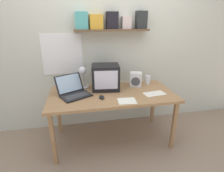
{
  "coord_description": "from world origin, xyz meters",
  "views": [
    {
      "loc": [
        -0.4,
        -2.09,
        1.64
      ],
      "look_at": [
        0.0,
        0.0,
        0.83
      ],
      "focal_mm": 28.0,
      "sensor_mm": 36.0,
      "label": 1
    }
  ],
  "objects_px": {
    "juice_glass": "(148,80)",
    "loose_paper_near_laptop": "(154,94)",
    "crt_monitor": "(106,77)",
    "desk_lamp": "(83,74)",
    "corner_desk": "(112,97)",
    "printed_handout": "(127,101)",
    "computer_mouse": "(102,97)",
    "laptop": "(73,90)",
    "space_heater": "(136,79)"
  },
  "relations": [
    {
      "from": "space_heater",
      "to": "printed_handout",
      "type": "xyz_separation_m",
      "value": [
        -0.26,
        -0.47,
        -0.1
      ]
    },
    {
      "from": "space_heater",
      "to": "loose_paper_near_laptop",
      "type": "height_order",
      "value": "space_heater"
    },
    {
      "from": "juice_glass",
      "to": "loose_paper_near_laptop",
      "type": "bearing_deg",
      "value": -97.88
    },
    {
      "from": "desk_lamp",
      "to": "computer_mouse",
      "type": "bearing_deg",
      "value": -43.12
    },
    {
      "from": "desk_lamp",
      "to": "juice_glass",
      "type": "height_order",
      "value": "desk_lamp"
    },
    {
      "from": "computer_mouse",
      "to": "crt_monitor",
      "type": "bearing_deg",
      "value": 72.53
    },
    {
      "from": "crt_monitor",
      "to": "juice_glass",
      "type": "bearing_deg",
      "value": 13.02
    },
    {
      "from": "desk_lamp",
      "to": "juice_glass",
      "type": "relative_size",
      "value": 2.45
    },
    {
      "from": "corner_desk",
      "to": "computer_mouse",
      "type": "xyz_separation_m",
      "value": [
        -0.15,
        -0.14,
        0.07
      ]
    },
    {
      "from": "corner_desk",
      "to": "desk_lamp",
      "type": "distance_m",
      "value": 0.51
    },
    {
      "from": "crt_monitor",
      "to": "printed_handout",
      "type": "bearing_deg",
      "value": -60.79
    },
    {
      "from": "corner_desk",
      "to": "printed_handout",
      "type": "height_order",
      "value": "printed_handout"
    },
    {
      "from": "computer_mouse",
      "to": "loose_paper_near_laptop",
      "type": "distance_m",
      "value": 0.7
    },
    {
      "from": "juice_glass",
      "to": "loose_paper_near_laptop",
      "type": "xyz_separation_m",
      "value": [
        -0.05,
        -0.38,
        -0.06
      ]
    },
    {
      "from": "corner_desk",
      "to": "printed_handout",
      "type": "distance_m",
      "value": 0.31
    },
    {
      "from": "corner_desk",
      "to": "desk_lamp",
      "type": "height_order",
      "value": "desk_lamp"
    },
    {
      "from": "loose_paper_near_laptop",
      "to": "corner_desk",
      "type": "bearing_deg",
      "value": 166.71
    },
    {
      "from": "space_heater",
      "to": "printed_handout",
      "type": "bearing_deg",
      "value": -100.12
    },
    {
      "from": "juice_glass",
      "to": "computer_mouse",
      "type": "relative_size",
      "value": 1.16
    },
    {
      "from": "corner_desk",
      "to": "computer_mouse",
      "type": "bearing_deg",
      "value": -137.97
    },
    {
      "from": "loose_paper_near_laptop",
      "to": "juice_glass",
      "type": "bearing_deg",
      "value": 82.12
    },
    {
      "from": "corner_desk",
      "to": "crt_monitor",
      "type": "xyz_separation_m",
      "value": [
        -0.06,
        0.17,
        0.23
      ]
    },
    {
      "from": "crt_monitor",
      "to": "loose_paper_near_laptop",
      "type": "bearing_deg",
      "value": -20.05
    },
    {
      "from": "desk_lamp",
      "to": "loose_paper_near_laptop",
      "type": "distance_m",
      "value": 1.0
    },
    {
      "from": "printed_handout",
      "to": "crt_monitor",
      "type": "bearing_deg",
      "value": 113.11
    },
    {
      "from": "juice_glass",
      "to": "space_heater",
      "type": "bearing_deg",
      "value": -167.56
    },
    {
      "from": "crt_monitor",
      "to": "desk_lamp",
      "type": "relative_size",
      "value": 1.24
    },
    {
      "from": "crt_monitor",
      "to": "juice_glass",
      "type": "height_order",
      "value": "crt_monitor"
    },
    {
      "from": "laptop",
      "to": "desk_lamp",
      "type": "xyz_separation_m",
      "value": [
        0.14,
        0.19,
        0.16
      ]
    },
    {
      "from": "printed_handout",
      "to": "computer_mouse",
      "type": "bearing_deg",
      "value": 154.87
    },
    {
      "from": "juice_glass",
      "to": "crt_monitor",
      "type": "bearing_deg",
      "value": -173.08
    },
    {
      "from": "loose_paper_near_laptop",
      "to": "computer_mouse",
      "type": "bearing_deg",
      "value": -179.08
    },
    {
      "from": "crt_monitor",
      "to": "printed_handout",
      "type": "distance_m",
      "value": 0.51
    },
    {
      "from": "corner_desk",
      "to": "printed_handout",
      "type": "bearing_deg",
      "value": -64.64
    },
    {
      "from": "juice_glass",
      "to": "loose_paper_near_laptop",
      "type": "relative_size",
      "value": 0.44
    },
    {
      "from": "crt_monitor",
      "to": "corner_desk",
      "type": "bearing_deg",
      "value": -64.65
    },
    {
      "from": "crt_monitor",
      "to": "laptop",
      "type": "distance_m",
      "value": 0.47
    },
    {
      "from": "laptop",
      "to": "printed_handout",
      "type": "relative_size",
      "value": 2.11
    },
    {
      "from": "laptop",
      "to": "juice_glass",
      "type": "relative_size",
      "value": 3.68
    },
    {
      "from": "laptop",
      "to": "space_heater",
      "type": "height_order",
      "value": "laptop"
    },
    {
      "from": "corner_desk",
      "to": "space_heater",
      "type": "bearing_deg",
      "value": 27.32
    },
    {
      "from": "desk_lamp",
      "to": "printed_handout",
      "type": "xyz_separation_m",
      "value": [
        0.49,
        -0.5,
        -0.22
      ]
    },
    {
      "from": "juice_glass",
      "to": "space_heater",
      "type": "xyz_separation_m",
      "value": [
        -0.21,
        -0.05,
        0.04
      ]
    },
    {
      "from": "laptop",
      "to": "computer_mouse",
      "type": "distance_m",
      "value": 0.39
    },
    {
      "from": "space_heater",
      "to": "corner_desk",
      "type": "bearing_deg",
      "value": -134.11
    },
    {
      "from": "laptop",
      "to": "crt_monitor",
      "type": "bearing_deg",
      "value": -12.23
    },
    {
      "from": "crt_monitor",
      "to": "computer_mouse",
      "type": "height_order",
      "value": "crt_monitor"
    },
    {
      "from": "crt_monitor",
      "to": "printed_handout",
      "type": "relative_size",
      "value": 1.74
    },
    {
      "from": "crt_monitor",
      "to": "printed_handout",
      "type": "height_order",
      "value": "crt_monitor"
    },
    {
      "from": "computer_mouse",
      "to": "space_heater",
      "type": "bearing_deg",
      "value": 32.06
    }
  ]
}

